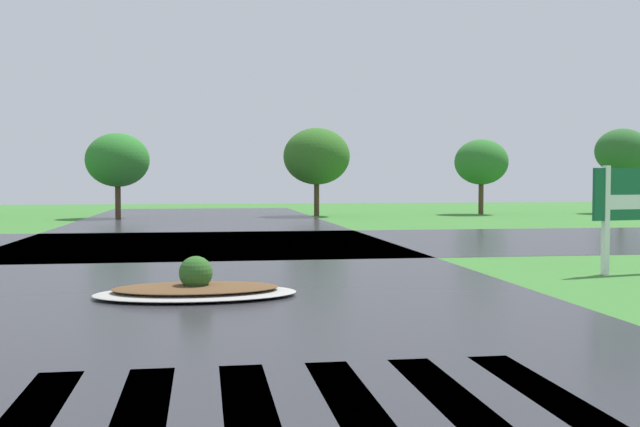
# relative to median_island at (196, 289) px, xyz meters

# --- Properties ---
(asphalt_roadway) EXTENTS (11.60, 80.00, 0.01)m
(asphalt_roadway) POSITION_rel_median_island_xyz_m (0.05, -0.59, -0.13)
(asphalt_roadway) COLOR #2B2B30
(asphalt_roadway) RESTS_ON ground
(asphalt_cross_road) EXTENTS (90.00, 10.44, 0.01)m
(asphalt_cross_road) POSITION_rel_median_island_xyz_m (0.05, 10.65, -0.13)
(asphalt_cross_road) COLOR #2B2B30
(asphalt_cross_road) RESTS_ON ground
(crosswalk_stripes) EXTENTS (6.75, 3.31, 0.01)m
(crosswalk_stripes) POSITION_rel_median_island_xyz_m (0.05, -6.47, -0.13)
(crosswalk_stripes) COLOR white
(crosswalk_stripes) RESTS_ON ground
(median_island) EXTENTS (3.36, 1.86, 0.68)m
(median_island) POSITION_rel_median_island_xyz_m (0.00, 0.00, 0.00)
(median_island) COLOR #9E9B93
(median_island) RESTS_ON ground
(background_treeline) EXTENTS (41.00, 5.59, 5.27)m
(background_treeline) POSITION_rel_median_island_xyz_m (3.36, 27.91, 3.18)
(background_treeline) COLOR #4C3823
(background_treeline) RESTS_ON ground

